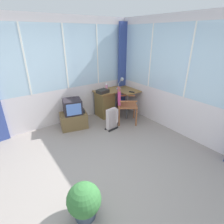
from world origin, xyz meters
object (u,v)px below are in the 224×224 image
Objects in this scene: desk_lamp at (122,81)px; potted_plant at (84,201)px; desk at (106,103)px; spray_bottle at (107,86)px; wooden_armchair at (123,101)px; space_heater at (112,119)px; tv_on_stand at (73,115)px; paper_tray at (103,91)px; tv_remote at (132,92)px.

potted_plant is at bearing -136.15° from desk_lamp.
desk is 2.14× the size of potted_plant.
spray_bottle is 0.74m from wooden_armchair.
space_heater is at bearing -112.90° from desk.
space_heater is (0.74, -0.62, -0.05)m from tv_on_stand.
spray_bottle reaches higher than tv_on_stand.
tv_on_stand is at bearing 140.08° from space_heater.
paper_tray is at bearing 52.52° from potted_plant.
spray_bottle is 0.29m from paper_tray.
space_heater is 2.35m from potted_plant.
wooden_armchair is at bearing 41.24° from potted_plant.
space_heater is at bearing -39.92° from tv_on_stand.
desk is 0.46m from spray_bottle.
tv_remote is 0.50× the size of paper_tray.
spray_bottle reaches higher than space_heater.
desk reaches higher than space_heater.
tv_on_stand is at bearing -173.17° from desk.
potted_plant is at bearing -111.36° from tv_on_stand.
wooden_armchair is 1.24× the size of tv_on_stand.
potted_plant is (-1.82, -2.37, -0.49)m from paper_tray.
tv_remote is 0.20× the size of tv_on_stand.
tv_on_stand is (-1.06, -0.13, -0.06)m from desk.
paper_tray is at bearing -145.99° from spray_bottle.
wooden_armchair is at bearing -22.48° from tv_on_stand.
wooden_armchair is at bearing 17.59° from space_heater.
wooden_armchair reaches higher than tv_remote.
tv_remote is 0.16× the size of wooden_armchair.
desk is 0.79m from tv_remote.
wooden_armchair is at bearing 172.67° from tv_remote.
paper_tray reaches higher than desk.
tv_remote is 0.28× the size of space_heater.
paper_tray is at bearing 75.84° from space_heater.
tv_on_stand is 2.47m from potted_plant.
desk is 3.12m from potted_plant.
desk_lamp is at bearing 2.80° from tv_on_stand.
potted_plant is (-1.96, -2.43, -0.11)m from desk.
tv_on_stand is (-1.59, 0.35, -0.40)m from tv_remote.
tv_on_stand is 0.97m from space_heater.
desk_lamp is at bearing 66.64° from tv_remote.
tv_remote is at bearing -31.90° from paper_tray.
desk_lamp is 1.12× the size of paper_tray.
tv_on_stand reaches higher than space_heater.
tv_remote is at bearing -12.48° from tv_on_stand.
tv_remote is at bearing 17.65° from space_heater.
wooden_armchair reaches higher than space_heater.
desk_lamp is at bearing -19.22° from spray_bottle.
tv_remote is 0.69× the size of spray_bottle.
desk is 3.28× the size of desk_lamp.
tv_on_stand is at bearing -175.81° from paper_tray.
desk_lamp is 0.65× the size of potted_plant.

